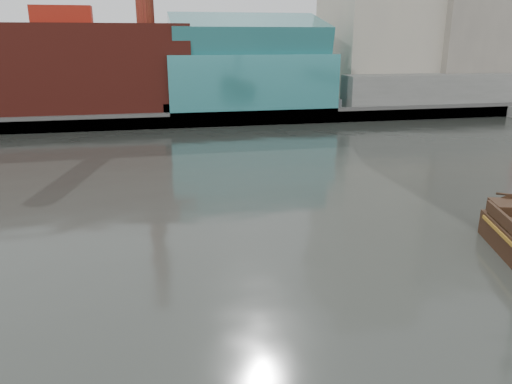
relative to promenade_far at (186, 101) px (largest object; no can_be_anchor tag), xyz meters
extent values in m
plane|color=#242722|center=(0.00, -92.00, -1.00)|extent=(400.00, 400.00, 0.00)
cube|color=slate|center=(0.00, 0.00, 0.00)|extent=(220.00, 60.00, 2.00)
cube|color=#4C4C49|center=(0.00, -29.50, 0.30)|extent=(220.00, 1.00, 2.60)
cube|color=maroon|center=(-22.00, -20.00, 8.50)|extent=(42.00, 18.00, 15.00)
cube|color=teal|center=(10.00, -22.00, 6.00)|extent=(30.00, 16.00, 10.00)
cube|color=gray|center=(58.00, -16.00, 20.00)|extent=(18.00, 18.00, 38.00)
cube|color=slate|center=(48.00, -26.00, 4.00)|extent=(40.00, 6.00, 6.00)
cube|color=teal|center=(10.00, -22.00, 14.00)|extent=(28.00, 14.94, 8.78)
camera|label=1|loc=(-8.44, -115.10, 13.72)|focal=35.00mm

